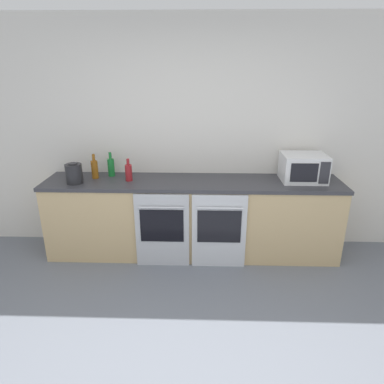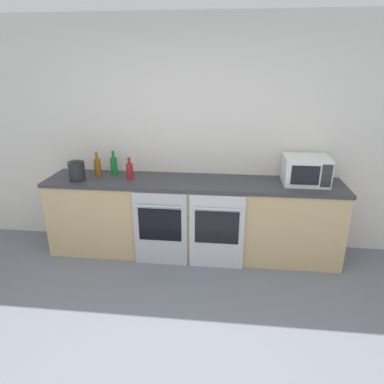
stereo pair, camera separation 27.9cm
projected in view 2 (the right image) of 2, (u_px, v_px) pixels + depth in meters
name	position (u px, v px, depth m)	size (l,w,h in m)	color
wall_back	(196.00, 137.00, 3.91)	(10.00, 0.06, 2.60)	silver
counter_back	(193.00, 217.00, 3.91)	(3.27, 0.61, 0.88)	tan
oven_left	(160.00, 229.00, 3.66)	(0.57, 0.06, 0.83)	#B7BABF
oven_right	(217.00, 232.00, 3.60)	(0.57, 0.06, 0.83)	silver
microwave	(306.00, 170.00, 3.63)	(0.47, 0.39, 0.29)	silver
bottle_amber	(98.00, 167.00, 3.89)	(0.07, 0.07, 0.28)	#8C5114
bottle_red	(130.00, 171.00, 3.78)	(0.08, 0.08, 0.25)	maroon
bottle_green	(114.00, 165.00, 3.95)	(0.08, 0.08, 0.28)	#19722D
kettle	(77.00, 171.00, 3.74)	(0.18, 0.18, 0.22)	#232326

